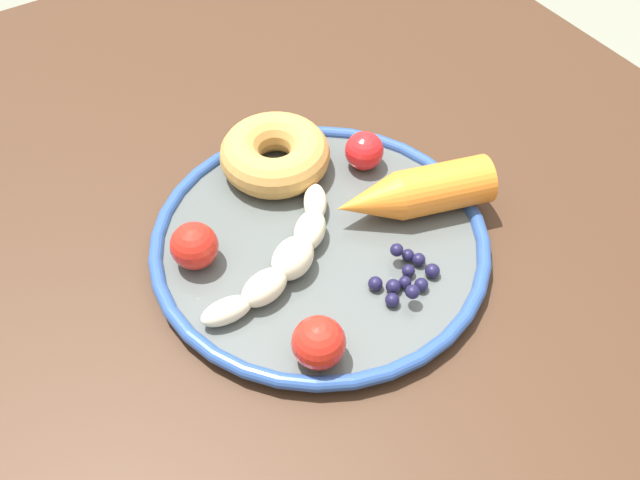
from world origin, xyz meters
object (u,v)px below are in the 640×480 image
object	(u,v)px
dining_table	(323,266)
donut	(275,154)
tomato_near	(194,246)
blueberry_pile	(406,277)
plate	(320,242)
banana	(286,257)
tomato_mid	(319,343)
carrot_orange	(413,193)
tomato_far	(362,149)

from	to	relation	value
dining_table	donut	size ratio (longest dim) A/B	9.25
tomato_near	donut	bearing A→B (deg)	118.50
dining_table	blueberry_pile	xyz separation A→B (m)	(0.13, -0.01, 0.12)
plate	banana	bearing A→B (deg)	-76.44
tomato_mid	banana	bearing A→B (deg)	164.54
plate	donut	xyz separation A→B (m)	(-0.09, 0.01, 0.02)
dining_table	tomato_mid	world-z (taller)	tomato_mid
carrot_orange	blueberry_pile	size ratio (longest dim) A/B	2.45
plate	blueberry_pile	size ratio (longest dim) A/B	4.94
tomato_mid	blueberry_pile	bearing A→B (deg)	102.67
banana	donut	world-z (taller)	donut
carrot_orange	tomato_near	xyz separation A→B (m)	(-0.05, -0.18, -0.00)
carrot_orange	tomato_far	world-z (taller)	carrot_orange
dining_table	donut	world-z (taller)	donut
banana	blueberry_pile	xyz separation A→B (m)	(0.06, 0.07, -0.01)
plate	carrot_orange	xyz separation A→B (m)	(0.01, 0.08, 0.02)
banana	tomato_mid	world-z (taller)	tomato_mid
banana	carrot_orange	distance (m)	0.12
donut	blueberry_pile	xyz separation A→B (m)	(0.17, 0.02, -0.01)
tomato_mid	tomato_far	world-z (taller)	tomato_mid
banana	carrot_orange	size ratio (longest dim) A/B	1.12
dining_table	plate	size ratio (longest dim) A/B	3.22
tomato_near	tomato_far	size ratio (longest dim) A/B	1.10
plate	carrot_orange	bearing A→B (deg)	80.76
blueberry_pile	tomato_mid	size ratio (longest dim) A/B	1.45
plate	tomato_near	distance (m)	0.10
carrot_orange	tomato_mid	world-z (taller)	carrot_orange
dining_table	carrot_orange	world-z (taller)	carrot_orange
blueberry_pile	tomato_mid	distance (m)	0.10
dining_table	plate	xyz separation A→B (m)	(0.05, -0.04, 0.11)
dining_table	carrot_orange	bearing A→B (deg)	33.63
carrot_orange	donut	bearing A→B (deg)	-145.96
banana	blueberry_pile	size ratio (longest dim) A/B	2.74
plate	donut	world-z (taller)	donut
plate	tomato_mid	world-z (taller)	tomato_mid
banana	tomato_near	xyz separation A→B (m)	(-0.04, -0.06, 0.01)
tomato_far	tomato_near	bearing A→B (deg)	-82.41
blueberry_pile	tomato_near	size ratio (longest dim) A/B	1.48
carrot_orange	banana	bearing A→B (deg)	-92.11
carrot_orange	tomato_mid	bearing A→B (deg)	-61.04
blueberry_pile	banana	bearing A→B (deg)	-132.04
carrot_orange	tomato_far	distance (m)	0.07
carrot_orange	donut	xyz separation A→B (m)	(-0.11, -0.07, -0.00)
plate	donut	size ratio (longest dim) A/B	2.87
plate	blueberry_pile	bearing A→B (deg)	24.19
dining_table	tomato_near	bearing A→B (deg)	-81.51
blueberry_pile	tomato_near	xyz separation A→B (m)	(-0.11, -0.13, 0.01)
donut	tomato_far	size ratio (longest dim) A/B	2.81
dining_table	banana	world-z (taller)	banana
plate	donut	bearing A→B (deg)	172.56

